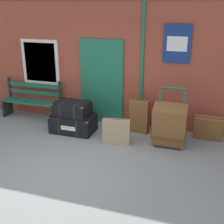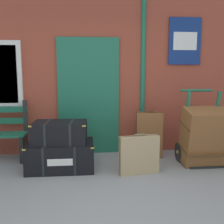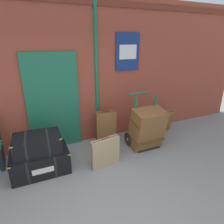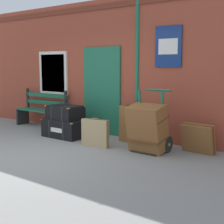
% 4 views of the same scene
% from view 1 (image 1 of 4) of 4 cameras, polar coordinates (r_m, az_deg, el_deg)
% --- Properties ---
extents(ground_plane, '(60.00, 60.00, 0.00)m').
position_cam_1_polar(ground_plane, '(5.57, -8.71, -11.01)').
color(ground_plane, gray).
extents(brick_facade, '(10.40, 0.35, 3.20)m').
position_cam_1_polar(brick_facade, '(7.29, -0.43, 10.23)').
color(brick_facade, '#9E422D').
rests_on(brick_facade, ground).
extents(platform_bench, '(1.60, 0.43, 1.01)m').
position_cam_1_polar(platform_bench, '(8.05, -15.24, 2.01)').
color(platform_bench, '#1E6647').
rests_on(platform_bench, ground).
extents(steamer_trunk_base, '(1.01, 0.66, 0.43)m').
position_cam_1_polar(steamer_trunk_base, '(7.03, -7.52, -2.15)').
color(steamer_trunk_base, black).
rests_on(steamer_trunk_base, ground).
extents(steamer_trunk_middle, '(0.84, 0.59, 0.33)m').
position_cam_1_polar(steamer_trunk_middle, '(6.89, -7.72, 0.68)').
color(steamer_trunk_middle, black).
rests_on(steamer_trunk_middle, steamer_trunk_base).
extents(porters_trolley, '(0.71, 0.56, 1.21)m').
position_cam_1_polar(porters_trolley, '(6.52, 11.20, -3.62)').
color(porters_trolley, black).
rests_on(porters_trolley, ground).
extents(large_brown_trunk, '(0.70, 0.61, 0.95)m').
position_cam_1_polar(large_brown_trunk, '(6.28, 11.13, -2.55)').
color(large_brown_trunk, brown).
rests_on(large_brown_trunk, ground).
extents(suitcase_oxblood, '(0.47, 0.23, 0.84)m').
position_cam_1_polar(suitcase_oxblood, '(6.90, 5.30, -0.82)').
color(suitcase_oxblood, brown).
rests_on(suitcase_oxblood, ground).
extents(suitcase_cream, '(0.60, 0.22, 0.61)m').
position_cam_1_polar(suitcase_cream, '(6.34, 0.82, -3.82)').
color(suitcase_cream, tan).
rests_on(suitcase_cream, ground).
extents(suitcase_caramel, '(0.64, 0.34, 0.59)m').
position_cam_1_polar(suitcase_caramel, '(6.84, 18.21, -2.99)').
color(suitcase_caramel, brown).
rests_on(suitcase_caramel, ground).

